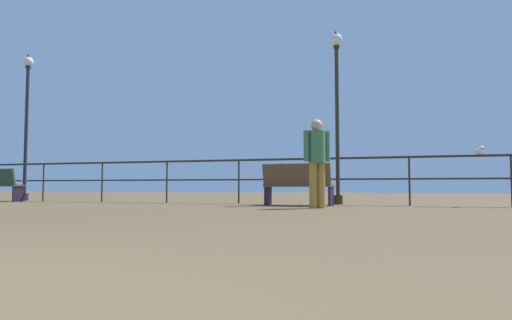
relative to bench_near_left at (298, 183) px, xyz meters
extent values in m
cube|color=#312916|center=(0.39, 0.65, 0.58)|extent=(24.48, 0.05, 0.05)
cube|color=#312916|center=(0.39, 0.65, 0.08)|extent=(24.48, 0.04, 0.04)
cylinder|color=#312916|center=(-7.77, 0.65, 0.03)|extent=(0.04, 0.04, 1.10)
cylinder|color=#312916|center=(-5.73, 0.65, 0.03)|extent=(0.04, 0.04, 1.10)
cylinder|color=#312916|center=(-3.69, 0.65, 0.03)|extent=(0.04, 0.04, 1.10)
cylinder|color=#312916|center=(-1.65, 0.65, 0.03)|extent=(0.04, 0.04, 1.10)
cylinder|color=#312916|center=(0.39, 0.65, 0.03)|extent=(0.04, 0.04, 1.10)
cylinder|color=#312916|center=(2.43, 0.65, 0.03)|extent=(0.04, 0.04, 1.10)
cylinder|color=#312916|center=(4.47, 0.65, 0.03)|extent=(0.04, 0.04, 1.10)
cube|color=black|center=(-8.06, 0.04, -0.29)|extent=(0.07, 0.39, 0.46)
cube|color=black|center=(-8.05, 0.20, 0.08)|extent=(0.06, 0.30, 0.04)
cube|color=brown|center=(0.01, 0.09, -0.07)|extent=(1.59, 0.58, 0.05)
cube|color=brown|center=(-0.01, -0.13, 0.18)|extent=(1.57, 0.23, 0.51)
cube|color=black|center=(0.75, 0.05, -0.29)|extent=(0.07, 0.44, 0.45)
cube|color=black|center=(0.76, 0.24, 0.07)|extent=(0.06, 0.34, 0.04)
cube|color=black|center=(-0.74, 0.14, -0.29)|extent=(0.07, 0.44, 0.45)
cube|color=black|center=(-0.73, 0.33, 0.07)|extent=(0.06, 0.34, 0.04)
cylinder|color=#21252D|center=(-8.80, 0.98, -0.41)|extent=(0.25, 0.25, 0.22)
cylinder|color=#21252D|center=(-8.80, 0.98, 1.66)|extent=(0.10, 0.10, 3.92)
cylinder|color=#21252D|center=(-8.80, 0.98, 3.65)|extent=(0.16, 0.16, 0.06)
sphere|color=silver|center=(-8.80, 0.98, 3.83)|extent=(0.30, 0.30, 0.30)
cone|color=#21252D|center=(-8.80, 0.98, 4.03)|extent=(0.12, 0.12, 0.10)
cylinder|color=#312B19|center=(0.79, 0.98, -0.41)|extent=(0.23, 0.23, 0.22)
cylinder|color=#312B19|center=(0.79, 0.98, 1.52)|extent=(0.10, 0.10, 3.63)
cylinder|color=#312B19|center=(0.79, 0.98, 3.36)|extent=(0.15, 0.15, 0.06)
sphere|color=white|center=(0.79, 0.98, 3.55)|extent=(0.31, 0.31, 0.31)
cone|color=#312B19|center=(0.79, 0.98, 3.75)|extent=(0.11, 0.11, 0.10)
cylinder|color=#A88230|center=(0.56, -1.13, -0.07)|extent=(0.16, 0.16, 0.90)
cylinder|color=#A88230|center=(0.70, -1.03, -0.07)|extent=(0.16, 0.16, 0.90)
cylinder|color=#3F754D|center=(0.63, -1.08, 0.70)|extent=(0.34, 0.34, 0.65)
cylinder|color=#3F754D|center=(0.45, -1.21, 0.72)|extent=(0.12, 0.12, 0.61)
cylinder|color=#3F754D|center=(0.82, -0.95, 0.72)|extent=(0.12, 0.12, 0.61)
sphere|color=tan|center=(0.63, -1.08, 1.14)|extent=(0.23, 0.23, 0.23)
ellipsoid|color=white|center=(3.86, 0.65, 0.67)|extent=(0.20, 0.27, 0.13)
ellipsoid|color=gray|center=(3.86, 0.65, 0.69)|extent=(0.16, 0.24, 0.05)
sphere|color=white|center=(3.89, 0.55, 0.73)|extent=(0.11, 0.11, 0.11)
cone|color=gold|center=(3.91, 0.48, 0.73)|extent=(0.05, 0.06, 0.04)
cube|color=gray|center=(3.83, 0.78, 0.67)|extent=(0.08, 0.10, 0.02)
camera|label=1|loc=(2.12, -9.85, -0.08)|focal=30.93mm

